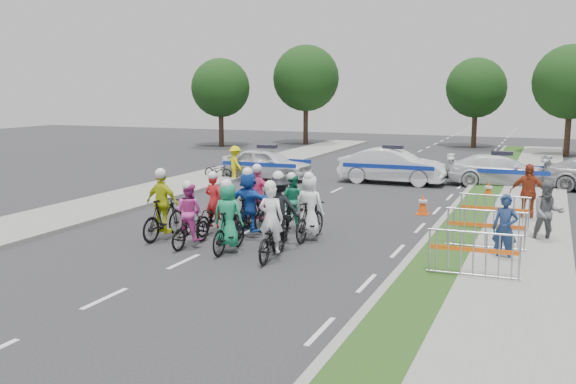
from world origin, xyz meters
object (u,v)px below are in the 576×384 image
at_px(rider_7, 310,214).
at_px(spectator_1, 548,213).
at_px(rider_1, 228,224).
at_px(cone_0, 423,204).
at_px(rider_2, 190,222).
at_px(police_car_0, 267,164).
at_px(spectator_2, 528,193).
at_px(spectator_0, 505,229).
at_px(rider_8, 292,209).
at_px(rider_6, 215,213).
at_px(tree_3, 306,78).
at_px(police_car_1, 393,166).
at_px(tree_1, 571,82).
at_px(barrier_1, 486,231).
at_px(rider_3, 163,212).
at_px(rider_9, 258,202).
at_px(parked_bike, 218,170).
at_px(rider_4, 279,217).
at_px(barrier_0, 473,257).
at_px(police_car_2, 501,170).
at_px(cone_1, 488,190).
at_px(barrier_2, 494,214).
at_px(rider_5, 249,208).
at_px(marshal_hiviz, 235,163).
at_px(rider_0, 272,233).
at_px(tree_0, 221,88).
at_px(tree_4, 476,88).

xyz_separation_m(rider_7, spectator_1, (6.11, 1.95, 0.12)).
height_order(rider_1, cone_0, rider_1).
relative_size(spectator_1, cone_0, 2.49).
height_order(rider_2, police_car_0, rider_2).
bearing_deg(spectator_2, spectator_0, -94.18).
bearing_deg(rider_8, rider_6, 36.46).
xyz_separation_m(rider_7, tree_3, (-11.04, 28.68, 4.14)).
xyz_separation_m(police_car_1, tree_1, (7.33, 15.21, 3.77)).
relative_size(spectator_1, barrier_1, 0.87).
distance_m(rider_3, rider_9, 3.11).
distance_m(rider_9, parked_bike, 10.56).
bearing_deg(rider_4, spectator_1, -167.88).
xyz_separation_m(rider_4, police_car_0, (-5.53, 11.50, -0.06)).
relative_size(rider_6, barrier_0, 0.93).
distance_m(rider_7, police_car_2, 13.24).
distance_m(spectator_0, cone_0, 6.04).
relative_size(rider_2, spectator_0, 1.07).
xyz_separation_m(rider_1, cone_1, (5.43, 10.96, -0.40)).
height_order(barrier_1, barrier_2, same).
bearing_deg(rider_6, police_car_2, -111.49).
relative_size(rider_1, police_car_0, 0.45).
xyz_separation_m(rider_4, barrier_2, (5.15, 3.88, -0.23)).
xyz_separation_m(rider_1, barrier_2, (6.12, 4.95, -0.18)).
distance_m(barrier_0, cone_1, 11.21).
bearing_deg(spectator_0, tree_3, 133.18).
bearing_deg(rider_5, police_car_2, -102.96).
relative_size(barrier_0, tree_1, 0.29).
bearing_deg(police_car_2, barrier_0, 174.00).
bearing_deg(barrier_1, rider_7, -174.91).
bearing_deg(rider_1, police_car_1, -95.86).
bearing_deg(police_car_2, tree_1, -19.25).
bearing_deg(rider_9, marshal_hiviz, -50.48).
bearing_deg(rider_0, police_car_2, -111.73).
xyz_separation_m(rider_7, barrier_0, (4.66, -2.29, -0.19)).
bearing_deg(police_car_1, rider_1, 176.14).
distance_m(rider_2, cone_1, 12.71).
height_order(spectator_0, barrier_2, spectator_0).
relative_size(rider_3, marshal_hiviz, 1.27).
bearing_deg(rider_1, barrier_1, -159.27).
bearing_deg(tree_3, spectator_1, -57.33).
relative_size(barrier_1, tree_0, 0.32).
bearing_deg(rider_9, police_car_1, -91.05).
bearing_deg(rider_0, tree_0, -64.96).
height_order(rider_0, rider_6, rider_0).
relative_size(spectator_0, cone_0, 2.40).
xyz_separation_m(rider_1, tree_3, (-9.58, 30.74, 4.14)).
xyz_separation_m(rider_2, spectator_1, (8.80, 3.86, 0.20)).
height_order(spectator_0, spectator_1, spectator_1).
bearing_deg(tree_4, marshal_hiviz, -111.23).
bearing_deg(barrier_2, police_car_0, 144.54).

